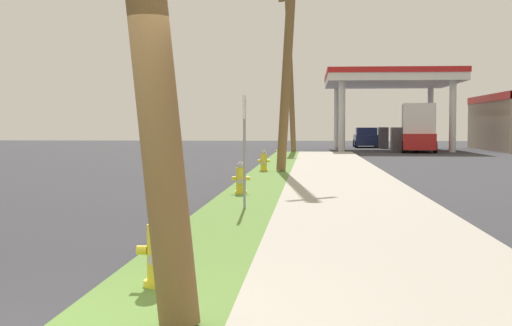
{
  "coord_description": "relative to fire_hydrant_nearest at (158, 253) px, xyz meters",
  "views": [
    {
      "loc": [
        2.05,
        -5.13,
        1.66
      ],
      "look_at": [
        0.7,
        13.2,
        0.74
      ],
      "focal_mm": 51.54,
      "sensor_mm": 36.0,
      "label": 1
    }
  ],
  "objects": [
    {
      "name": "fire_hydrant_nearest",
      "position": [
        0.0,
        0.0,
        0.0
      ],
      "size": [
        0.42,
        0.38,
        0.74
      ],
      "color": "yellow",
      "rests_on": "grass_verge"
    },
    {
      "name": "fire_hydrant_third",
      "position": [
        -0.14,
        18.34,
        0.0
      ],
      "size": [
        0.42,
        0.37,
        0.74
      ],
      "color": "yellow",
      "rests_on": "grass_verge"
    },
    {
      "name": "fire_hydrant_second",
      "position": [
        -0.12,
        9.79,
        0.0
      ],
      "size": [
        0.42,
        0.38,
        0.74
      ],
      "color": "yellow",
      "rests_on": "grass_verge"
    },
    {
      "name": "gas_station_canopy",
      "position": [
        14.01,
        45.17,
        2.22
      ],
      "size": [
        16.56,
        12.12,
        5.44
      ],
      "color": "silver",
      "rests_on": "ground"
    },
    {
      "name": "truck_red_at_forecourt",
      "position": [
        8.44,
        41.51,
        1.04
      ],
      "size": [
        2.67,
        6.56,
        3.11
      ],
      "color": "red",
      "rests_on": "ground"
    },
    {
      "name": "fire_hydrant_fourth",
      "position": [
        0.02,
        28.94,
        0.0
      ],
      "size": [
        0.42,
        0.37,
        0.74
      ],
      "color": "yellow",
      "rests_on": "grass_verge"
    },
    {
      "name": "car_navy_by_near_pump",
      "position": [
        5.93,
        52.13,
        0.28
      ],
      "size": [
        2.01,
        4.53,
        1.57
      ],
      "color": "navy",
      "rests_on": "ground"
    },
    {
      "name": "utility_pole_midground",
      "position": [
        0.74,
        18.58,
        4.93
      ],
      "size": [
        1.33,
        1.3,
        10.35
      ],
      "color": "brown",
      "rests_on": "grass_verge"
    },
    {
      "name": "utility_pole_background",
      "position": [
        0.23,
        38.22,
        4.72
      ],
      "size": [
        1.21,
        1.19,
        9.92
      ],
      "color": "brown",
      "rests_on": "grass_verge"
    },
    {
      "name": "street_sign_post",
      "position": [
        0.23,
        6.78,
        1.19
      ],
      "size": [
        0.05,
        0.36,
        2.12
      ],
      "color": "gray",
      "rests_on": "grass_verge"
    }
  ]
}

